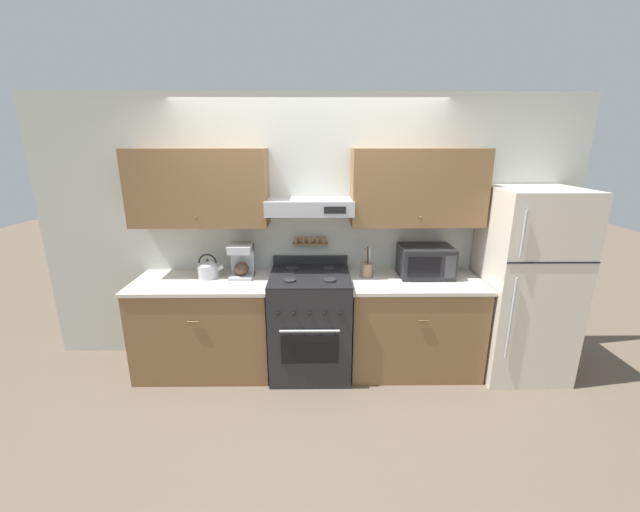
{
  "coord_description": "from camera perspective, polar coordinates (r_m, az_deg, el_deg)",
  "views": [
    {
      "loc": [
        0.06,
        -3.05,
        2.12
      ],
      "look_at": [
        0.09,
        0.28,
        1.15
      ],
      "focal_mm": 22.0,
      "sensor_mm": 36.0,
      "label": 1
    }
  ],
  "objects": [
    {
      "name": "wall_back",
      "position": [
        3.75,
        -1.59,
        5.68
      ],
      "size": [
        5.2,
        0.46,
        2.55
      ],
      "color": "silver",
      "rests_on": "ground_plane"
    },
    {
      "name": "coffee_maker",
      "position": [
        3.74,
        -11.27,
        -0.59
      ],
      "size": [
        0.21,
        0.25,
        0.32
      ],
      "color": "#ADAFB5",
      "rests_on": "counter_left"
    },
    {
      "name": "utensil_crock",
      "position": [
        3.7,
        6.81,
        -1.95
      ],
      "size": [
        0.12,
        0.12,
        0.29
      ],
      "color": "#8E7051",
      "rests_on": "counter_right"
    },
    {
      "name": "counter_left",
      "position": [
        3.92,
        -16.29,
        -9.62
      ],
      "size": [
        1.25,
        0.68,
        0.9
      ],
      "color": "brown",
      "rests_on": "ground_plane"
    },
    {
      "name": "tea_kettle",
      "position": [
        3.8,
        -15.93,
        -1.78
      ],
      "size": [
        0.25,
        0.19,
        0.23
      ],
      "color": "#B7B7BC",
      "rests_on": "counter_left"
    },
    {
      "name": "ground_plane",
      "position": [
        3.71,
        -1.44,
        -18.56
      ],
      "size": [
        16.0,
        16.0,
        0.0
      ],
      "primitive_type": "plane",
      "color": "brown"
    },
    {
      "name": "counter_right",
      "position": [
        3.89,
        13.29,
        -9.61
      ],
      "size": [
        1.21,
        0.68,
        0.9
      ],
      "color": "brown",
      "rests_on": "ground_plane"
    },
    {
      "name": "refrigerator",
      "position": [
        4.06,
        27.66,
        -3.59
      ],
      "size": [
        0.76,
        0.74,
        1.74
      ],
      "color": "beige",
      "rests_on": "ground_plane"
    },
    {
      "name": "stove_range",
      "position": [
        3.74,
        -1.43,
        -9.67
      ],
      "size": [
        0.73,
        0.73,
        1.04
      ],
      "color": "#232326",
      "rests_on": "ground_plane"
    },
    {
      "name": "microwave",
      "position": [
        3.8,
        15.09,
        -0.75
      ],
      "size": [
        0.49,
        0.36,
        0.29
      ],
      "color": "#232326",
      "rests_on": "counter_right"
    }
  ]
}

